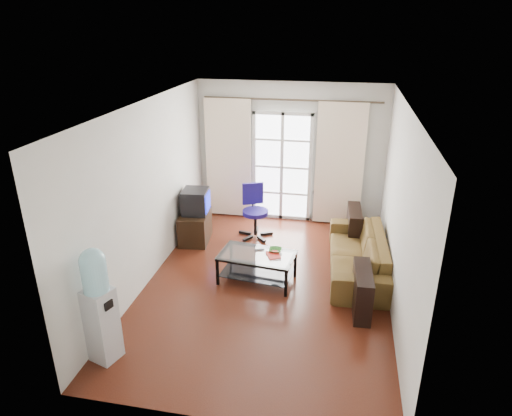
{
  "coord_description": "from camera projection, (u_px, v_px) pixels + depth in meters",
  "views": [
    {
      "loc": [
        0.99,
        -5.89,
        3.75
      ],
      "look_at": [
        -0.23,
        0.35,
        1.1
      ],
      "focal_mm": 32.0,
      "sensor_mm": 36.0,
      "label": 1
    }
  ],
  "objects": [
    {
      "name": "ceiling",
      "position": [
        268.0,
        106.0,
        5.91
      ],
      "size": [
        5.2,
        5.2,
        0.0
      ],
      "primitive_type": "plane",
      "rotation": [
        3.14,
        0.0,
        0.0
      ],
      "color": "white",
      "rests_on": "wall_back"
    },
    {
      "name": "task_chair",
      "position": [
        255.0,
        221.0,
        8.41
      ],
      "size": [
        0.88,
        0.88,
        0.97
      ],
      "rotation": [
        0.0,
        0.0,
        0.42
      ],
      "color": "black",
      "rests_on": "floor"
    },
    {
      "name": "radiator",
      "position": [
        329.0,
        207.0,
        8.95
      ],
      "size": [
        0.64,
        0.12,
        0.64
      ],
      "primitive_type": "cube",
      "color": "gray",
      "rests_on": "floor"
    },
    {
      "name": "bowl",
      "position": [
        275.0,
        250.0,
        6.95
      ],
      "size": [
        0.21,
        0.21,
        0.05
      ],
      "primitive_type": "imported",
      "rotation": [
        0.0,
        0.0,
        -0.01
      ],
      "color": "#328A41",
      "rests_on": "coffee_table"
    },
    {
      "name": "wall_front",
      "position": [
        218.0,
        309.0,
        4.07
      ],
      "size": [
        3.6,
        0.02,
        2.7
      ],
      "primitive_type": "cube",
      "color": "silver",
      "rests_on": "floor"
    },
    {
      "name": "curtain_left",
      "position": [
        229.0,
        159.0,
        8.95
      ],
      "size": [
        0.9,
        0.07,
        2.35
      ],
      "primitive_type": "cube",
      "color": "#FFEACD",
      "rests_on": "curtain_rod"
    },
    {
      "name": "wall_left",
      "position": [
        148.0,
        194.0,
        6.75
      ],
      "size": [
        0.02,
        5.2,
        2.7
      ],
      "primitive_type": "cube",
      "color": "silver",
      "rests_on": "floor"
    },
    {
      "name": "sofa",
      "position": [
        357.0,
        253.0,
        7.22
      ],
      "size": [
        2.22,
        1.05,
        0.62
      ],
      "primitive_type": "imported",
      "rotation": [
        0.0,
        0.0,
        -1.52
      ],
      "color": "brown",
      "rests_on": "floor"
    },
    {
      "name": "crt_tv",
      "position": [
        194.0,
        201.0,
        8.08
      ],
      "size": [
        0.52,
        0.51,
        0.43
      ],
      "rotation": [
        0.0,
        0.0,
        0.09
      ],
      "color": "black",
      "rests_on": "tv_stand"
    },
    {
      "name": "wall_right",
      "position": [
        400.0,
        212.0,
        6.11
      ],
      "size": [
        0.02,
        5.2,
        2.7
      ],
      "primitive_type": "cube",
      "color": "silver",
      "rests_on": "floor"
    },
    {
      "name": "book",
      "position": [
        267.0,
        256.0,
        6.81
      ],
      "size": [
        0.39,
        0.4,
        0.02
      ],
      "primitive_type": "imported",
      "rotation": [
        0.0,
        0.0,
        0.45
      ],
      "color": "maroon",
      "rests_on": "coffee_table"
    },
    {
      "name": "coffee_table",
      "position": [
        257.0,
        264.0,
        6.95
      ],
      "size": [
        1.19,
        0.77,
        0.46
      ],
      "rotation": [
        0.0,
        0.0,
        -0.12
      ],
      "color": "silver",
      "rests_on": "floor"
    },
    {
      "name": "curtain_right",
      "position": [
        339.0,
        165.0,
        8.57
      ],
      "size": [
        0.9,
        0.07,
        2.35
      ],
      "primitive_type": "cube",
      "color": "#FFEACD",
      "rests_on": "curtain_rod"
    },
    {
      "name": "floor",
      "position": [
        267.0,
        284.0,
        6.95
      ],
      "size": [
        5.2,
        5.2,
        0.0
      ],
      "primitive_type": "plane",
      "color": "#542213",
      "rests_on": "ground"
    },
    {
      "name": "water_cooler",
      "position": [
        99.0,
        303.0,
        5.17
      ],
      "size": [
        0.37,
        0.37,
        1.46
      ],
      "rotation": [
        0.0,
        0.0,
        -0.31
      ],
      "color": "silver",
      "rests_on": "floor"
    },
    {
      "name": "tv_stand",
      "position": [
        195.0,
        227.0,
        8.23
      ],
      "size": [
        0.56,
        0.78,
        0.54
      ],
      "primitive_type": "cube",
      "rotation": [
        0.0,
        0.0,
        0.11
      ],
      "color": "black",
      "rests_on": "floor"
    },
    {
      "name": "curtain_rod",
      "position": [
        291.0,
        100.0,
        8.3
      ],
      "size": [
        3.3,
        0.04,
        0.04
      ],
      "primitive_type": "cylinder",
      "rotation": [
        0.0,
        1.57,
        0.0
      ],
      "color": "#4C3F2D",
      "rests_on": "wall_back"
    },
    {
      "name": "remote",
      "position": [
        260.0,
        250.0,
        7.01
      ],
      "size": [
        0.15,
        0.1,
        0.02
      ],
      "primitive_type": "cube",
      "rotation": [
        0.0,
        0.0,
        0.46
      ],
      "color": "black",
      "rests_on": "coffee_table"
    },
    {
      "name": "french_door",
      "position": [
        282.0,
        167.0,
        8.87
      ],
      "size": [
        1.16,
        0.06,
        2.15
      ],
      "color": "white",
      "rests_on": "wall_back"
    },
    {
      "name": "wall_back",
      "position": [
        290.0,
        153.0,
        8.79
      ],
      "size": [
        3.6,
        0.02,
        2.7
      ],
      "primitive_type": "cube",
      "color": "silver",
      "rests_on": "floor"
    }
  ]
}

